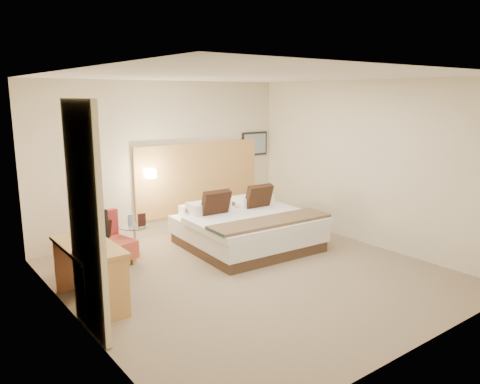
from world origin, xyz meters
TOP-DOWN VIEW (x-y plane):
  - floor at (0.00, 0.00)m, footprint 4.80×5.00m
  - ceiling at (0.00, 0.00)m, footprint 4.80×5.00m
  - wall_back at (0.00, 2.51)m, footprint 4.80×0.02m
  - wall_front at (0.00, -2.51)m, footprint 4.80×0.02m
  - wall_left at (-2.41, 0.00)m, footprint 0.02×5.00m
  - wall_right at (2.41, 0.00)m, footprint 0.02×5.00m
  - headboard_panel at (0.70, 2.47)m, footprint 2.60×0.04m
  - art_frame at (2.02, 2.48)m, footprint 0.62×0.03m
  - art_canvas at (2.02, 2.46)m, footprint 0.54×0.01m
  - lamp_arm at (-0.35, 2.42)m, footprint 0.02×0.12m
  - lamp_shade at (-0.35, 2.36)m, footprint 0.15×0.15m
  - curtain at (-2.36, -0.25)m, footprint 0.06×0.90m
  - bottle_a at (-1.05, 1.69)m, footprint 0.06×0.06m
  - bottle_b at (-1.02, 1.71)m, footprint 0.06×0.06m
  - menu_folder at (-0.90, 1.59)m, footprint 0.12×0.06m
  - bed at (0.68, 1.01)m, footprint 2.06×2.02m
  - lounge_chair at (-1.49, 1.64)m, footprint 0.82×0.75m
  - side_table at (-1.00, 1.65)m, footprint 0.49×0.49m
  - desk at (-2.11, 0.41)m, footprint 0.56×1.21m
  - desk_chair at (-1.89, 0.82)m, footprint 0.56×0.56m

SIDE VIEW (x-z plane):
  - floor at x=0.00m, z-range -0.02..0.00m
  - side_table at x=-1.00m, z-range 0.03..0.52m
  - lounge_chair at x=-1.49m, z-range -0.08..0.68m
  - bed at x=0.68m, z-range -0.17..0.79m
  - desk_chair at x=-1.89m, z-range -0.09..0.90m
  - bottle_a at x=-1.05m, z-range 0.49..0.67m
  - bottle_b at x=-1.02m, z-range 0.49..0.67m
  - desk at x=-2.11m, z-range 0.22..0.97m
  - menu_folder at x=-0.90m, z-range 0.49..0.69m
  - headboard_panel at x=0.70m, z-range 0.30..1.60m
  - lamp_arm at x=-0.35m, z-range 1.14..1.16m
  - lamp_shade at x=-0.35m, z-range 1.07..1.22m
  - curtain at x=-2.36m, z-range 0.01..2.43m
  - wall_back at x=0.00m, z-range 0.00..2.70m
  - wall_front at x=0.00m, z-range 0.00..2.70m
  - wall_left at x=-2.41m, z-range 0.00..2.70m
  - wall_right at x=2.41m, z-range 0.00..2.70m
  - art_frame at x=2.02m, z-range 1.27..1.73m
  - art_canvas at x=2.02m, z-range 1.30..1.70m
  - ceiling at x=0.00m, z-range 2.70..2.72m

